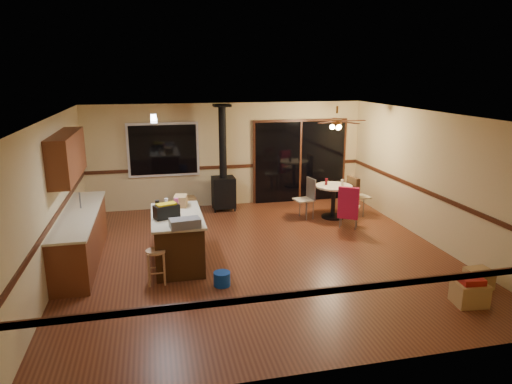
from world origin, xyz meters
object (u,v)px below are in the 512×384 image
object	(u,v)px
wood_stove	(223,181)
chair_near	(349,203)
chair_left	(308,194)
chair_right	(354,191)
box_corner_b	(479,278)
toolbox_black	(166,211)
blue_bucket	(222,279)
box_under_window	(186,204)
box_corner_a	(470,293)
toolbox_grey	(185,223)
dining_table	(333,196)
kitchen_island	(178,239)
bar_stool	(156,267)

from	to	relation	value
wood_stove	chair_near	distance (m)	3.16
chair_left	chair_right	size ratio (longest dim) A/B	0.74
chair_right	box_corner_b	xyz separation A→B (m)	(0.37, -3.94, -0.44)
wood_stove	toolbox_black	distance (m)	3.52
chair_left	blue_bucket	bearing A→B (deg)	-129.13
wood_stove	chair_near	size ratio (longest dim) A/B	3.60
chair_near	chair_right	distance (m)	1.02
toolbox_black	chair_left	xyz separation A→B (m)	(3.29, 2.11, -0.43)
box_under_window	box_corner_a	size ratio (longest dim) A/B	1.01
toolbox_black	chair_left	bearing A→B (deg)	32.73
blue_bucket	chair_right	bearing A→B (deg)	39.49
toolbox_grey	box_corner_b	xyz separation A→B (m)	(4.50, -1.33, -0.82)
dining_table	box_corner_a	xyz separation A→B (m)	(0.38, -4.36, -0.36)
toolbox_grey	chair_near	bearing A→B (deg)	25.56
wood_stove	toolbox_black	bearing A→B (deg)	-114.83
toolbox_grey	chair_left	size ratio (longest dim) A/B	0.94
wood_stove	dining_table	xyz separation A→B (m)	(2.41, -1.19, -0.20)
chair_left	box_corner_a	bearing A→B (deg)	-77.67
toolbox_black	chair_right	xyz separation A→B (m)	(4.40, 2.02, -0.42)
chair_near	box_corner_a	distance (m)	3.55
chair_near	wood_stove	bearing A→B (deg)	139.72
toolbox_grey	chair_right	distance (m)	4.90
toolbox_grey	chair_near	size ratio (longest dim) A/B	0.69
wood_stove	dining_table	distance (m)	2.70
chair_near	kitchen_island	bearing A→B (deg)	-164.80
kitchen_island	wood_stove	size ratio (longest dim) A/B	0.67
dining_table	chair_right	size ratio (longest dim) A/B	1.22
bar_stool	blue_bucket	size ratio (longest dim) A/B	2.11
wood_stove	blue_bucket	distance (m)	4.23
chair_left	box_under_window	bearing A→B (deg)	157.70
kitchen_island	chair_right	bearing A→B (deg)	24.04
wood_stove	box_corner_b	world-z (taller)	wood_stove
toolbox_black	box_under_window	world-z (taller)	toolbox_black
kitchen_island	bar_stool	distance (m)	0.87
wood_stove	box_corner_b	bearing A→B (deg)	-57.11
kitchen_island	toolbox_grey	xyz separation A→B (m)	(0.10, -0.72, 0.52)
box_under_window	box_corner_b	distance (m)	6.66
wood_stove	blue_bucket	world-z (taller)	wood_stove
toolbox_grey	bar_stool	world-z (taller)	toolbox_grey
blue_bucket	chair_near	xyz separation A→B (m)	(3.09, 2.09, 0.48)
kitchen_island	dining_table	distance (m)	4.15
kitchen_island	toolbox_black	distance (m)	0.60
blue_bucket	dining_table	world-z (taller)	dining_table
blue_bucket	chair_near	world-z (taller)	chair_near
blue_bucket	kitchen_island	bearing A→B (deg)	119.92
chair_left	chair_near	xyz separation A→B (m)	(0.59, -0.97, 0.01)
box_corner_b	blue_bucket	bearing A→B (deg)	166.33
chair_near	box_corner_b	size ratio (longest dim) A/B	1.85
dining_table	chair_left	distance (m)	0.61
wood_stove	toolbox_black	size ratio (longest dim) A/B	6.04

